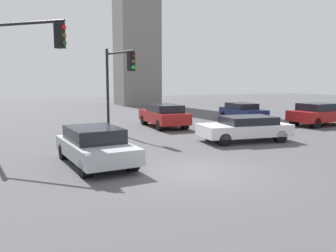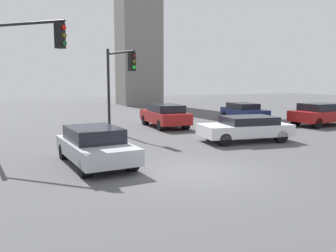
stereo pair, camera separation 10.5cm
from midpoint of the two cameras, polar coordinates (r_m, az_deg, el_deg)
name	(u,v)px [view 1 (the left image)]	position (r m, az deg, el deg)	size (l,w,h in m)	color
ground_plane	(196,172)	(12.06, 4.36, -7.44)	(105.75, 105.75, 0.00)	#4C4C4F
traffic_light_0	(119,73)	(20.28, -8.10, 8.44)	(0.98, 2.90, 4.91)	black
traffic_light_1	(19,56)	(16.17, -23.25, 10.35)	(3.25, 3.05, 5.74)	black
car_0	(320,114)	(25.96, 23.32, 1.85)	(4.64, 2.47, 1.53)	maroon
car_1	(242,112)	(26.53, 11.87, 2.29)	(2.09, 4.32, 1.38)	navy
car_2	(245,128)	(18.17, 12.24, -0.28)	(4.69, 2.52, 1.27)	silver
car_3	(95,145)	(13.20, -11.96, -3.06)	(2.39, 4.55, 1.37)	#ADB2B7
car_4	(164,115)	(23.04, -0.81, 1.79)	(2.06, 4.58, 1.50)	maroon
skyline_tower	(136,13)	(44.70, -5.26, 17.82)	(4.75, 4.75, 22.20)	gray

